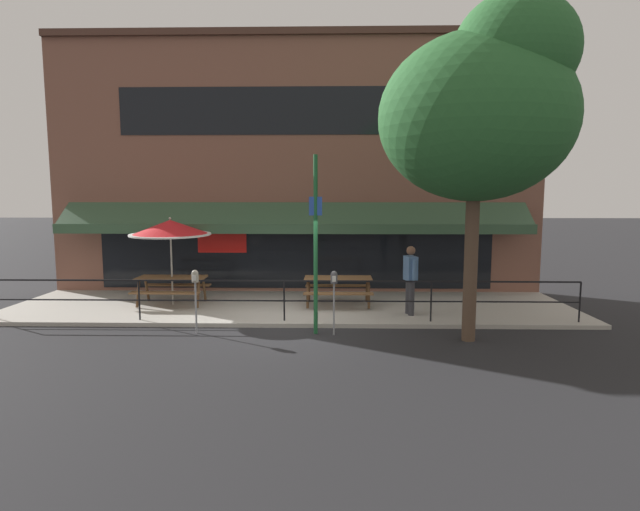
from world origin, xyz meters
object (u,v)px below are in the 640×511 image
street_sign_pole (316,243)px  street_tree_curbside (483,106)px  patio_umbrella_left (170,228)px  parking_meter_far (334,283)px  picnic_table_centre (338,283)px  pedestrian_walking (410,276)px  picnic_table_left (172,283)px  parking_meter_near (195,282)px

street_sign_pole → street_tree_curbside: (3.35, -0.52, 2.79)m
street_sign_pole → street_tree_curbside: size_ratio=0.57×
patio_umbrella_left → street_tree_curbside: (7.32, -2.99, 2.62)m
patio_umbrella_left → parking_meter_far: (4.37, -2.58, -1.03)m
street_sign_pole → picnic_table_centre: bearing=77.7°
pedestrian_walking → street_tree_curbside: bearing=-61.7°
picnic_table_centre → street_sign_pole: (-0.53, -2.41, 1.31)m
picnic_table_left → parking_meter_near: parking_meter_near is taller
parking_meter_far → pedestrian_walking: bearing=39.2°
picnic_table_centre → street_sign_pole: street_sign_pole is taller
picnic_table_left → parking_meter_near: 2.81m
parking_meter_near → street_tree_curbside: size_ratio=0.21×
parking_meter_far → street_sign_pole: 0.96m
picnic_table_left → patio_umbrella_left: 1.47m
parking_meter_near → parking_meter_far: (3.05, -0.08, 0.00)m
patio_umbrella_left → picnic_table_left: bearing=-90.0°
pedestrian_walking → picnic_table_left: bearing=171.1°
picnic_table_centre → pedestrian_walking: bearing=-28.9°
picnic_table_centre → parking_meter_far: size_ratio=1.27×
patio_umbrella_left → pedestrian_walking: 6.45m
street_sign_pole → parking_meter_far: bearing=-15.0°
patio_umbrella_left → pedestrian_walking: size_ratio=1.39×
picnic_table_centre → parking_meter_far: (-0.12, -2.52, 0.44)m
picnic_table_left → parking_meter_far: size_ratio=1.27×
parking_meter_far → street_tree_curbside: street_tree_curbside is taller
patio_umbrella_left → street_sign_pole: street_sign_pole is taller
picnic_table_centre → picnic_table_left: bearing=180.0°
patio_umbrella_left → street_sign_pole: bearing=-31.9°
pedestrian_walking → street_sign_pole: size_ratio=0.44×
pedestrian_walking → parking_meter_near: (-4.95, -1.47, 0.09)m
parking_meter_near → parking_meter_far: same height
pedestrian_walking → street_tree_curbside: (1.05, -1.96, 3.74)m
patio_umbrella_left → street_sign_pole: size_ratio=0.61×
picnic_table_left → parking_meter_far: 5.07m
parking_meter_far → street_sign_pole: (-0.40, 0.11, 0.86)m
picnic_table_centre → parking_meter_near: parking_meter_near is taller
street_tree_curbside → parking_meter_near: bearing=175.3°
picnic_table_centre → parking_meter_near: (-3.17, -2.44, 0.44)m
street_tree_curbside → street_sign_pole: bearing=171.1°
picnic_table_centre → patio_umbrella_left: 4.73m
patio_umbrella_left → parking_meter_far: bearing=-30.5°
picnic_table_left → parking_meter_near: (1.32, -2.44, 0.44)m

